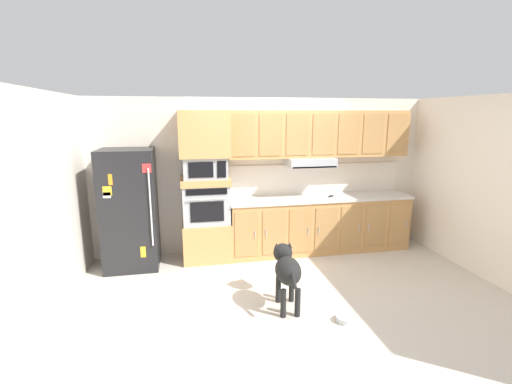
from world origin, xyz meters
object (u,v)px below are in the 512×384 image
refrigerator (130,209)px  dog_food_bowl (345,319)px  screwdriver (331,196)px  microwave (205,167)px  dog (287,268)px  built_in_oven (206,203)px

refrigerator → dog_food_bowl: 3.32m
refrigerator → screwdriver: 3.14m
microwave → dog: microwave is taller
refrigerator → dog_food_bowl: size_ratio=8.80×
microwave → dog: bearing=-63.1°
built_in_oven → dog_food_bowl: (1.37, -2.11, -0.87)m
screwdriver → dog_food_bowl: (-0.66, -2.05, -0.90)m
screwdriver → dog: screwdriver is taller
screwdriver → dog: (-1.20, -1.58, -0.46)m
built_in_oven → microwave: size_ratio=1.09×
dog → microwave: bearing=31.9°
refrigerator → built_in_oven: size_ratio=2.51×
built_in_oven → screwdriver: built_in_oven is taller
refrigerator → screwdriver: size_ratio=10.68×
refrigerator → dog_food_bowl: refrigerator is taller
dog → screwdriver: bearing=-32.1°
dog_food_bowl → built_in_oven: bearing=123.1°
refrigerator → dog: 2.53m
built_in_oven → dog: built_in_oven is taller
built_in_oven → screwdriver: bearing=-1.6°
refrigerator → screwdriver: bearing=0.2°
built_in_oven → microwave: bearing=-0.8°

